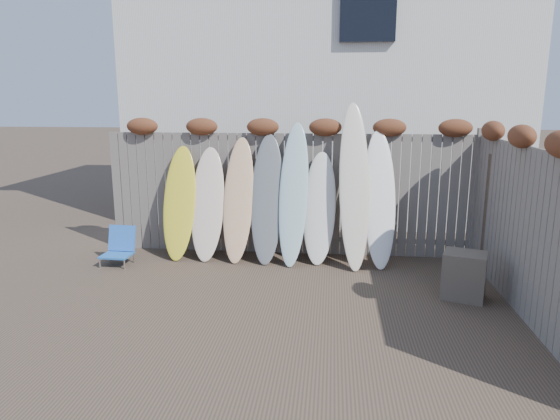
# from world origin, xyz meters

# --- Properties ---
(ground) EXTENTS (80.00, 80.00, 0.00)m
(ground) POSITION_xyz_m (0.00, 0.00, 0.00)
(ground) COLOR #493A2D
(back_fence) EXTENTS (6.05, 0.28, 2.24)m
(back_fence) POSITION_xyz_m (0.06, 2.39, 1.18)
(back_fence) COLOR slate
(back_fence) RESTS_ON ground
(right_fence) EXTENTS (0.28, 4.40, 2.24)m
(right_fence) POSITION_xyz_m (2.99, 0.25, 1.14)
(right_fence) COLOR slate
(right_fence) RESTS_ON ground
(house) EXTENTS (8.50, 5.50, 6.33)m
(house) POSITION_xyz_m (0.50, 6.50, 3.20)
(house) COLOR silver
(house) RESTS_ON ground
(beach_chair) EXTENTS (0.46, 0.49, 0.58)m
(beach_chair) POSITION_xyz_m (-2.58, 1.56, 0.27)
(beach_chair) COLOR #2464B6
(beach_chair) RESTS_ON ground
(wooden_crate) EXTENTS (0.63, 0.58, 0.61)m
(wooden_crate) POSITION_xyz_m (2.45, 0.68, 0.30)
(wooden_crate) COLOR brown
(wooden_crate) RESTS_ON ground
(lattice_panel) EXTENTS (0.21, 1.17, 1.77)m
(lattice_panel) POSITION_xyz_m (3.08, 1.25, 0.88)
(lattice_panel) COLOR #503A30
(lattice_panel) RESTS_ON ground
(surfboard_0) EXTENTS (0.57, 0.67, 1.80)m
(surfboard_0) POSITION_xyz_m (-1.72, 2.01, 0.90)
(surfboard_0) COLOR yellow
(surfboard_0) RESTS_ON ground
(surfboard_1) EXTENTS (0.56, 0.66, 1.79)m
(surfboard_1) POSITION_xyz_m (-1.25, 2.01, 0.89)
(surfboard_1) COLOR beige
(surfboard_1) RESTS_ON ground
(surfboard_2) EXTENTS (0.53, 0.73, 1.95)m
(surfboard_2) POSITION_xyz_m (-0.75, 2.00, 0.97)
(surfboard_2) COLOR #FFD095
(surfboard_2) RESTS_ON ground
(surfboard_3) EXTENTS (0.52, 0.72, 2.01)m
(surfboard_3) POSITION_xyz_m (-0.29, 1.99, 1.00)
(surfboard_3) COLOR slate
(surfboard_3) RESTS_ON ground
(surfboard_4) EXTENTS (0.52, 0.81, 2.19)m
(surfboard_4) POSITION_xyz_m (0.13, 1.95, 1.09)
(surfboard_4) COLOR #A9D0DA
(surfboard_4) RESTS_ON ground
(surfboard_5) EXTENTS (0.55, 0.66, 1.73)m
(surfboard_5) POSITION_xyz_m (0.54, 2.02, 0.86)
(surfboard_5) COLOR white
(surfboard_5) RESTS_ON ground
(surfboard_6) EXTENTS (0.54, 0.91, 2.49)m
(surfboard_6) POSITION_xyz_m (1.06, 1.91, 1.25)
(surfboard_6) COLOR beige
(surfboard_6) RESTS_ON ground
(surfboard_7) EXTENTS (0.55, 0.78, 2.08)m
(surfboard_7) POSITION_xyz_m (1.46, 1.97, 1.04)
(surfboard_7) COLOR white
(surfboard_7) RESTS_ON ground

